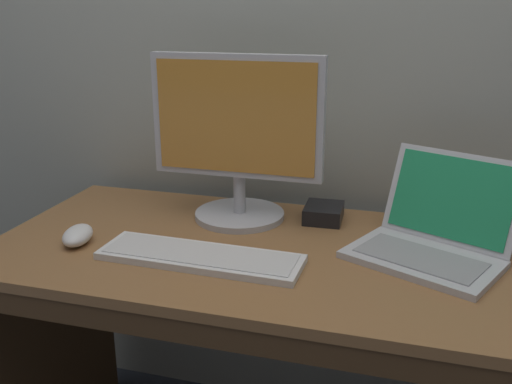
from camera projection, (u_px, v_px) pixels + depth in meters
name	position (u px, v px, depth m)	size (l,w,h in m)	color
desk	(280.00, 336.00, 1.43)	(1.43, 0.66, 0.74)	olive
laptop_silver	(431.00, 241.00, 1.31)	(0.41, 0.39, 0.23)	silver
external_monitor	(237.00, 136.00, 1.48)	(0.46, 0.25, 0.45)	#B7B7BC
wired_keyboard	(200.00, 257.00, 1.30)	(0.48, 0.15, 0.02)	white
computer_mouse	(78.00, 235.00, 1.39)	(0.07, 0.12, 0.04)	white
external_drive_box	(324.00, 213.00, 1.54)	(0.10, 0.12, 0.04)	black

